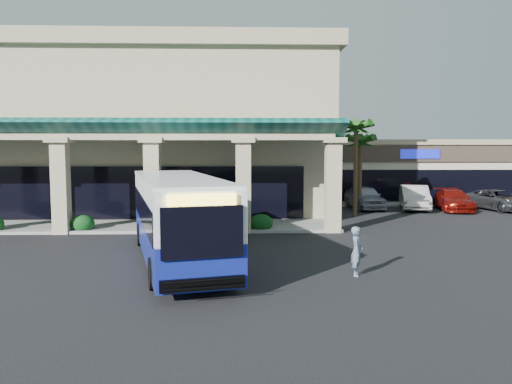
{
  "coord_description": "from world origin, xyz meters",
  "views": [
    {
      "loc": [
        1.3,
        -19.6,
        4.21
      ],
      "look_at": [
        2.07,
        3.42,
        2.2
      ],
      "focal_mm": 35.0,
      "sensor_mm": 36.0,
      "label": 1
    }
  ],
  "objects_px": {
    "transit_bus": "(177,219)",
    "car_white": "(414,197)",
    "car_silver": "(365,197)",
    "car_red": "(453,200)",
    "pedestrian": "(357,251)",
    "car_gray": "(497,200)"
  },
  "relations": [
    {
      "from": "transit_bus",
      "to": "car_white",
      "type": "xyz_separation_m",
      "value": [
        14.44,
        15.29,
        -0.75
      ]
    },
    {
      "from": "car_white",
      "to": "car_silver",
      "type": "bearing_deg",
      "value": -174.29
    },
    {
      "from": "car_red",
      "to": "transit_bus",
      "type": "bearing_deg",
      "value": -129.12
    },
    {
      "from": "pedestrian",
      "to": "car_silver",
      "type": "distance_m",
      "value": 18.88
    },
    {
      "from": "pedestrian",
      "to": "car_silver",
      "type": "height_order",
      "value": "pedestrian"
    },
    {
      "from": "car_silver",
      "to": "car_gray",
      "type": "bearing_deg",
      "value": -10.3
    },
    {
      "from": "transit_bus",
      "to": "car_gray",
      "type": "distance_m",
      "value": 24.9
    },
    {
      "from": "pedestrian",
      "to": "car_gray",
      "type": "height_order",
      "value": "pedestrian"
    },
    {
      "from": "pedestrian",
      "to": "car_gray",
      "type": "distance_m",
      "value": 22.1
    },
    {
      "from": "car_gray",
      "to": "transit_bus",
      "type": "bearing_deg",
      "value": -159.5
    },
    {
      "from": "car_silver",
      "to": "car_white",
      "type": "bearing_deg",
      "value": -12.3
    },
    {
      "from": "transit_bus",
      "to": "car_white",
      "type": "bearing_deg",
      "value": 32.53
    },
    {
      "from": "pedestrian",
      "to": "car_silver",
      "type": "bearing_deg",
      "value": -0.1
    },
    {
      "from": "pedestrian",
      "to": "transit_bus",
      "type": "bearing_deg",
      "value": 83.27
    },
    {
      "from": "pedestrian",
      "to": "car_white",
      "type": "distance_m",
      "value": 19.57
    },
    {
      "from": "car_silver",
      "to": "transit_bus",
      "type": "bearing_deg",
      "value": -129.12
    },
    {
      "from": "car_silver",
      "to": "car_gray",
      "type": "distance_m",
      "value": 8.97
    },
    {
      "from": "car_white",
      "to": "car_red",
      "type": "height_order",
      "value": "car_white"
    },
    {
      "from": "transit_bus",
      "to": "car_silver",
      "type": "xyz_separation_m",
      "value": [
        11.1,
        15.78,
        -0.77
      ]
    },
    {
      "from": "car_white",
      "to": "car_red",
      "type": "relative_size",
      "value": 1.03
    },
    {
      "from": "transit_bus",
      "to": "car_red",
      "type": "distance_m",
      "value": 22.42
    },
    {
      "from": "pedestrian",
      "to": "car_red",
      "type": "distance_m",
      "value": 20.22
    }
  ]
}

